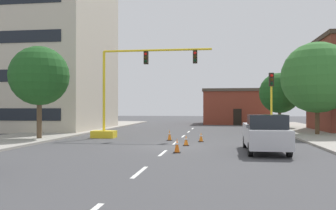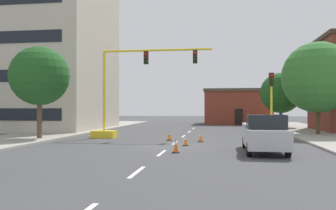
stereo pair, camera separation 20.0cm
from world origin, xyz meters
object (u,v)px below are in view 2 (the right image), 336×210
object	(u,v)px
tree_left_near	(40,76)
tree_right_mid	(318,77)
traffic_cone_roadside_c	(169,135)
tree_right_far	(281,93)
traffic_cone_roadside_a	(201,137)
traffic_light_pole_right	(271,91)
traffic_cone_roadside_b	(186,141)
traffic_signal_gantry	(119,109)
pickup_truck_silver	(264,134)
traffic_cone_roadside_d	(176,146)

from	to	relation	value
tree_left_near	tree_right_mid	world-z (taller)	tree_right_mid
traffic_cone_roadside_c	tree_right_far	bearing A→B (deg)	58.25
traffic_cone_roadside_a	traffic_cone_roadside_c	size ratio (longest dim) A/B	0.86
traffic_light_pole_right	traffic_cone_roadside_b	size ratio (longest dim) A/B	7.42
traffic_cone_roadside_b	traffic_cone_roadside_c	world-z (taller)	traffic_cone_roadside_c
tree_right_far	traffic_cone_roadside_b	world-z (taller)	tree_right_far
traffic_cone_roadside_a	traffic_cone_roadside_b	xyz separation A→B (m)	(-0.80, -2.64, -0.01)
traffic_signal_gantry	traffic_cone_roadside_c	bearing A→B (deg)	-20.36
traffic_signal_gantry	tree_left_near	distance (m)	6.28
traffic_signal_gantry	traffic_cone_roadside_c	size ratio (longest dim) A/B	12.10
tree_right_far	tree_right_mid	size ratio (longest dim) A/B	0.81
tree_right_mid	pickup_truck_silver	world-z (taller)	tree_right_mid
traffic_cone_roadside_d	traffic_cone_roadside_a	bearing A→B (deg)	81.21
traffic_light_pole_right	traffic_cone_roadside_b	world-z (taller)	traffic_light_pole_right
tree_right_far	pickup_truck_silver	bearing A→B (deg)	-101.23
traffic_signal_gantry	tree_right_mid	size ratio (longest dim) A/B	1.18
traffic_signal_gantry	tree_right_mid	distance (m)	16.60
tree_right_far	traffic_cone_roadside_b	bearing A→B (deg)	-113.91
tree_right_mid	traffic_cone_roadside_b	distance (m)	14.42
traffic_cone_roadside_b	traffic_cone_roadside_d	size ratio (longest dim) A/B	0.87
tree_right_far	traffic_cone_roadside_c	world-z (taller)	tree_right_far
traffic_signal_gantry	tree_right_far	bearing A→B (deg)	46.30
pickup_truck_silver	traffic_cone_roadside_a	xyz separation A→B (m)	(-3.61, 5.30, -0.65)
tree_right_mid	traffic_light_pole_right	bearing A→B (deg)	-130.21
traffic_light_pole_right	tree_right_mid	size ratio (longest dim) A/B	0.61
tree_left_near	traffic_cone_roadside_d	xyz separation A→B (m)	(10.71, -5.84, -4.28)
traffic_cone_roadside_a	traffic_cone_roadside_c	xyz separation A→B (m)	(-2.28, 0.69, 0.05)
tree_left_near	traffic_cone_roadside_c	size ratio (longest dim) A/B	8.88
traffic_cone_roadside_a	tree_right_far	bearing A→B (deg)	65.08
traffic_light_pole_right	traffic_cone_roadside_d	size ratio (longest dim) A/B	6.42
pickup_truck_silver	traffic_cone_roadside_c	distance (m)	8.42
tree_right_far	traffic_cone_roadside_b	size ratio (longest dim) A/B	9.81
traffic_light_pole_right	tree_left_near	distance (m)	16.67
traffic_light_pole_right	tree_left_near	bearing A→B (deg)	-174.54
traffic_cone_roadside_d	tree_left_near	bearing A→B (deg)	151.38
traffic_cone_roadside_c	traffic_cone_roadside_d	bearing A→B (deg)	-79.10
traffic_signal_gantry	traffic_cone_roadside_b	xyz separation A→B (m)	(5.67, -4.88, -1.94)
tree_right_far	pickup_truck_silver	distance (m)	23.49
traffic_cone_roadside_a	tree_right_mid	bearing A→B (deg)	34.92
traffic_cone_roadside_a	tree_left_near	bearing A→B (deg)	-178.34
pickup_truck_silver	traffic_cone_roadside_c	size ratio (longest dim) A/B	7.07
tree_left_near	pickup_truck_silver	bearing A→B (deg)	-18.00
traffic_signal_gantry	pickup_truck_silver	distance (m)	12.66
traffic_cone_roadside_c	traffic_cone_roadside_a	bearing A→B (deg)	-16.80
tree_right_far	traffic_cone_roadside_a	xyz separation A→B (m)	(-8.15, -17.54, -3.71)
pickup_truck_silver	traffic_cone_roadside_b	distance (m)	5.19
tree_right_far	traffic_cone_roadside_b	distance (m)	22.38
traffic_signal_gantry	traffic_cone_roadside_c	world-z (taller)	traffic_signal_gantry
tree_left_near	tree_right_mid	xyz separation A→B (m)	(21.03, 6.87, 0.22)
tree_right_mid	traffic_cone_roadside_b	world-z (taller)	tree_right_mid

